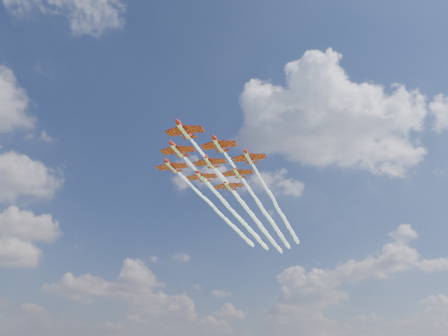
# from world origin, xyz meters

# --- Properties ---
(jet_lead) EXTENTS (91.39, 71.05, 3.00)m
(jet_lead) POSITION_xyz_m (17.55, 18.18, 75.24)
(jet_lead) COLOR #A51509
(jet_row2_port) EXTENTS (91.39, 71.05, 3.00)m
(jet_row2_port) POSITION_xyz_m (30.28, 19.90, 75.24)
(jet_row2_port) COLOR #A51509
(jet_row2_starb) EXTENTS (91.39, 71.05, 3.00)m
(jet_row2_starb) POSITION_xyz_m (22.48, 30.04, 75.24)
(jet_row2_starb) COLOR #A51509
(jet_row3_port) EXTENTS (91.39, 71.05, 3.00)m
(jet_row3_port) POSITION_xyz_m (43.00, 21.62, 75.24)
(jet_row3_port) COLOR #A51509
(jet_row3_centre) EXTENTS (91.39, 71.05, 3.00)m
(jet_row3_centre) POSITION_xyz_m (35.21, 31.76, 75.24)
(jet_row3_centre) COLOR #A51509
(jet_row3_starb) EXTENTS (91.39, 71.05, 3.00)m
(jet_row3_starb) POSITION_xyz_m (27.41, 41.90, 75.24)
(jet_row3_starb) COLOR #A51509
(jet_row4_port) EXTENTS (91.39, 71.05, 3.00)m
(jet_row4_port) POSITION_xyz_m (47.93, 33.48, 75.24)
(jet_row4_port) COLOR #A51509
(jet_row4_starb) EXTENTS (91.39, 71.05, 3.00)m
(jet_row4_starb) POSITION_xyz_m (40.13, 43.62, 75.24)
(jet_row4_starb) COLOR #A51509
(jet_tail) EXTENTS (91.39, 71.05, 3.00)m
(jet_tail) POSITION_xyz_m (52.86, 45.34, 75.24)
(jet_tail) COLOR #A51509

